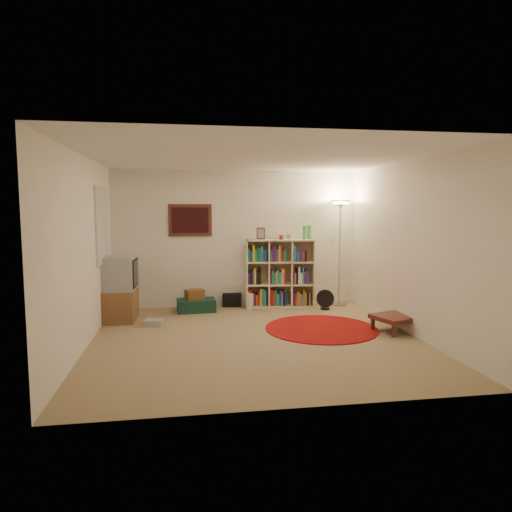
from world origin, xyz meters
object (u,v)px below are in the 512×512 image
at_px(tv_stand, 120,289).
at_px(floor_lamp, 340,218).
at_px(bookshelf, 279,274).
at_px(suitcase, 196,305).
at_px(side_table, 394,318).
at_px(floor_fan, 325,300).

bearing_deg(tv_stand, floor_lamp, 10.65).
height_order(bookshelf, suitcase, bookshelf).
xyz_separation_m(floor_lamp, suitcase, (-2.67, -0.12, -1.53)).
relative_size(floor_lamp, tv_stand, 1.88).
relative_size(suitcase, side_table, 1.01).
xyz_separation_m(floor_lamp, floor_fan, (-0.37, -0.35, -1.45)).
bearing_deg(suitcase, side_table, -35.81).
xyz_separation_m(bookshelf, side_table, (1.31, -1.99, -0.40)).
bearing_deg(bookshelf, floor_fan, -21.18).
height_order(bookshelf, tv_stand, bookshelf).
xyz_separation_m(bookshelf, floor_lamp, (1.14, -0.06, 1.03)).
bearing_deg(floor_lamp, floor_fan, -137.21).
xyz_separation_m(floor_lamp, side_table, (0.18, -1.93, -1.43)).
height_order(floor_fan, tv_stand, tv_stand).
distance_m(tv_stand, suitcase, 1.37).
distance_m(bookshelf, suitcase, 1.62).
distance_m(floor_fan, tv_stand, 3.55).
bearing_deg(side_table, floor_lamp, 95.25).
bearing_deg(floor_lamp, suitcase, -177.50).
bearing_deg(suitcase, floor_lamp, -0.82).
xyz_separation_m(tv_stand, suitcase, (1.23, 0.44, -0.40)).
relative_size(bookshelf, floor_lamp, 0.76).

